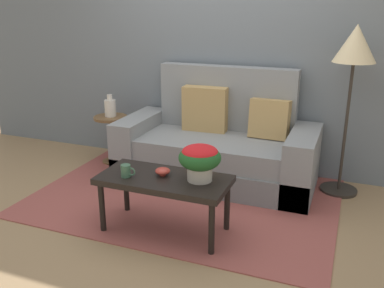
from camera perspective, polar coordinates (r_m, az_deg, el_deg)
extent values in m
plane|color=#997A56|center=(3.97, -1.65, -7.89)|extent=(14.00, 14.00, 0.00)
cube|color=slate|center=(4.64, 3.83, 13.79)|extent=(6.40, 0.12, 2.77)
cube|color=#994C47|center=(4.06, -1.03, -7.17)|extent=(2.79, 1.93, 0.01)
cube|color=slate|center=(4.38, 3.15, -3.42)|extent=(1.99, 0.88, 0.26)
cube|color=gray|center=(4.28, 3.11, -0.58)|extent=(1.46, 0.79, 0.21)
cube|color=gray|center=(4.54, 4.71, 4.73)|extent=(1.46, 0.16, 0.90)
cube|color=gray|center=(4.64, -6.96, 0.08)|extent=(0.26, 0.88, 0.62)
cube|color=gray|center=(4.15, 14.57, -2.65)|extent=(0.26, 0.88, 0.62)
cube|color=tan|center=(4.28, 10.39, 3.35)|extent=(0.40, 0.22, 0.40)
cube|color=tan|center=(4.45, 1.76, 4.73)|extent=(0.47, 0.18, 0.47)
cylinder|color=black|center=(3.49, -12.00, -8.37)|extent=(0.05, 0.05, 0.42)
cylinder|color=black|center=(3.12, 2.65, -11.34)|extent=(0.05, 0.05, 0.42)
cylinder|color=black|center=(3.78, -8.84, -5.99)|extent=(0.05, 0.05, 0.42)
cylinder|color=black|center=(3.44, 4.74, -8.36)|extent=(0.05, 0.05, 0.42)
cube|color=black|center=(3.33, -3.77, -4.84)|extent=(1.03, 0.49, 0.05)
cylinder|color=brown|center=(5.01, -10.55, -2.30)|extent=(0.24, 0.24, 0.03)
cylinder|color=brown|center=(4.92, -10.72, 0.54)|extent=(0.04, 0.04, 0.50)
cylinder|color=brown|center=(4.85, -10.91, 3.50)|extent=(0.37, 0.37, 0.03)
cylinder|color=#2D2823|center=(4.43, 19.07, -5.84)|extent=(0.35, 0.35, 0.03)
cylinder|color=#2D2823|center=(4.22, 19.95, 1.98)|extent=(0.03, 0.03, 1.23)
cone|color=beige|center=(4.08, 21.16, 12.51)|extent=(0.38, 0.38, 0.33)
cylinder|color=#B7B2A8|center=(3.23, 1.05, -3.88)|extent=(0.19, 0.19, 0.12)
ellipsoid|color=#1E5123|center=(3.19, 1.06, -1.86)|extent=(0.32, 0.32, 0.19)
ellipsoid|color=red|center=(3.17, 1.07, -1.08)|extent=(0.28, 0.28, 0.10)
cylinder|color=#3D664C|center=(3.34, -8.90, -3.58)|extent=(0.08, 0.08, 0.10)
torus|color=#3D664C|center=(3.32, -8.15, -3.71)|extent=(0.07, 0.01, 0.07)
cylinder|color=#B2382D|center=(3.35, -3.96, -4.05)|extent=(0.05, 0.05, 0.02)
ellipsoid|color=#B2382D|center=(3.34, -3.97, -3.64)|extent=(0.12, 0.12, 0.05)
cylinder|color=silver|center=(4.83, -10.93, 4.75)|extent=(0.13, 0.13, 0.18)
cylinder|color=silver|center=(4.80, -11.02, 6.18)|extent=(0.06, 0.06, 0.06)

